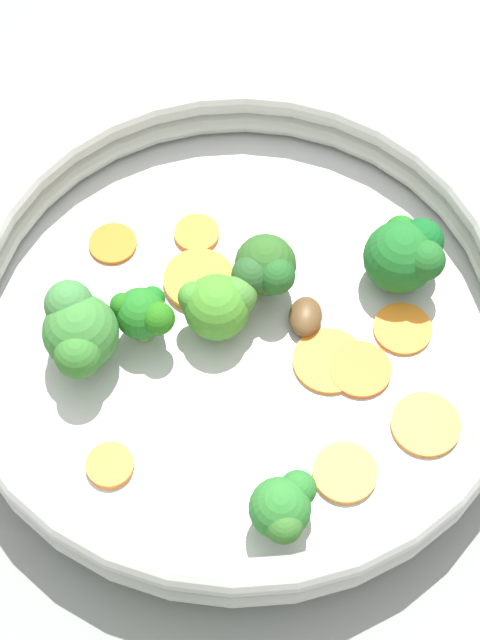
# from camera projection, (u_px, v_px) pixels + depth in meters

# --- Properties ---
(ground_plane) EXTENTS (4.00, 4.00, 0.00)m
(ground_plane) POSITION_uv_depth(u_px,v_px,m) (240.00, 344.00, 0.71)
(ground_plane) COLOR gray
(skillet) EXTENTS (0.35, 0.35, 0.02)m
(skillet) POSITION_uv_depth(u_px,v_px,m) (240.00, 338.00, 0.70)
(skillet) COLOR #B2B5B7
(skillet) RESTS_ON ground_plane
(skillet_rim_wall) EXTENTS (0.37, 0.37, 0.04)m
(skillet_rim_wall) POSITION_uv_depth(u_px,v_px,m) (240.00, 315.00, 0.68)
(skillet_rim_wall) COLOR #B1B4B0
(skillet_rim_wall) RESTS_ON skillet
(carrot_slice_0) EXTENTS (0.05, 0.05, 0.00)m
(carrot_slice_0) POSITION_uv_depth(u_px,v_px,m) (403.00, 329.00, 0.69)
(carrot_slice_0) COLOR orange
(carrot_slice_0) RESTS_ON skillet
(carrot_slice_1) EXTENTS (0.04, 0.04, 0.00)m
(carrot_slice_1) POSITION_uv_depth(u_px,v_px,m) (360.00, 369.00, 0.68)
(carrot_slice_1) COLOR orange
(carrot_slice_1) RESTS_ON skillet
(carrot_slice_2) EXTENTS (0.07, 0.07, 0.00)m
(carrot_slice_2) POSITION_uv_depth(u_px,v_px,m) (329.00, 361.00, 0.68)
(carrot_slice_2) COLOR orange
(carrot_slice_2) RESTS_ON skillet
(carrot_slice_3) EXTENTS (0.07, 0.07, 0.01)m
(carrot_slice_3) POSITION_uv_depth(u_px,v_px,m) (199.00, 280.00, 0.71)
(carrot_slice_3) COLOR orange
(carrot_slice_3) RESTS_ON skillet
(carrot_slice_4) EXTENTS (0.05, 0.05, 0.00)m
(carrot_slice_4) POSITION_uv_depth(u_px,v_px,m) (345.00, 473.00, 0.64)
(carrot_slice_4) COLOR orange
(carrot_slice_4) RESTS_ON skillet
(carrot_slice_5) EXTENTS (0.05, 0.05, 0.00)m
(carrot_slice_5) POSITION_uv_depth(u_px,v_px,m) (426.00, 424.00, 0.66)
(carrot_slice_5) COLOR orange
(carrot_slice_5) RESTS_ON skillet
(carrot_slice_6) EXTENTS (0.04, 0.04, 0.00)m
(carrot_slice_6) POSITION_uv_depth(u_px,v_px,m) (197.00, 234.00, 0.73)
(carrot_slice_6) COLOR orange
(carrot_slice_6) RESTS_ON skillet
(carrot_slice_7) EXTENTS (0.04, 0.04, 0.01)m
(carrot_slice_7) POSITION_uv_depth(u_px,v_px,m) (110.00, 465.00, 0.65)
(carrot_slice_7) COLOR orange
(carrot_slice_7) RESTS_ON skillet
(carrot_slice_8) EXTENTS (0.04, 0.04, 0.00)m
(carrot_slice_8) POSITION_uv_depth(u_px,v_px,m) (113.00, 244.00, 0.73)
(carrot_slice_8) COLOR #DB5F13
(carrot_slice_8) RESTS_ON skillet
(broccoli_floret_0) EXTENTS (0.06, 0.05, 0.06)m
(broccoli_floret_0) POSITION_uv_depth(u_px,v_px,m) (79.00, 333.00, 0.66)
(broccoli_floret_0) COLOR #7BAA68
(broccoli_floret_0) RESTS_ON skillet
(broccoli_floret_1) EXTENTS (0.04, 0.05, 0.05)m
(broccoli_floret_1) POSITION_uv_depth(u_px,v_px,m) (218.00, 305.00, 0.68)
(broccoli_floret_1) COLOR #84B15D
(broccoli_floret_1) RESTS_ON skillet
(broccoli_floret_2) EXTENTS (0.05, 0.05, 0.05)m
(broccoli_floret_2) POSITION_uv_depth(u_px,v_px,m) (406.00, 253.00, 0.69)
(broccoli_floret_2) COLOR #789E4D
(broccoli_floret_2) RESTS_ON skillet
(broccoli_floret_3) EXTENTS (0.03, 0.04, 0.04)m
(broccoli_floret_3) POSITION_uv_depth(u_px,v_px,m) (143.00, 313.00, 0.67)
(broccoli_floret_3) COLOR #77A25B
(broccoli_floret_3) RESTS_ON skillet
(broccoli_floret_4) EXTENTS (0.05, 0.04, 0.05)m
(broccoli_floret_4) POSITION_uv_depth(u_px,v_px,m) (265.00, 269.00, 0.68)
(broccoli_floret_4) COLOR #638E52
(broccoli_floret_4) RESTS_ON skillet
(broccoli_floret_5) EXTENTS (0.04, 0.04, 0.04)m
(broccoli_floret_5) POSITION_uv_depth(u_px,v_px,m) (286.00, 507.00, 0.61)
(broccoli_floret_5) COLOR #7CA751
(broccoli_floret_5) RESTS_ON skillet
(mushroom_piece_0) EXTENTS (0.03, 0.03, 0.01)m
(mushroom_piece_0) POSITION_uv_depth(u_px,v_px,m) (305.00, 314.00, 0.69)
(mushroom_piece_0) COLOR brown
(mushroom_piece_0) RESTS_ON skillet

